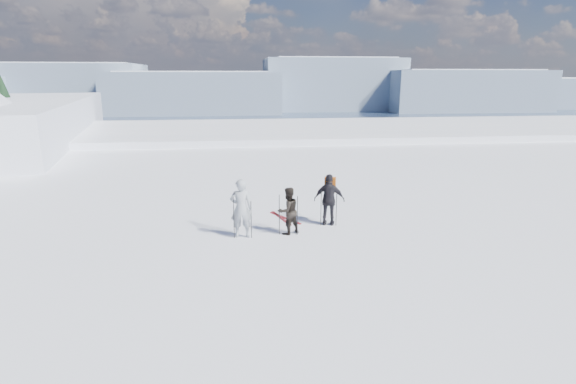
# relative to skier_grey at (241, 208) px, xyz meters

# --- Properties ---
(lake_basin) EXTENTS (820.00, 820.00, 71.62)m
(lake_basin) POSITION_rel_skier_grey_xyz_m (3.60, 26.05, -7.43)
(lake_basin) COLOR white
(lake_basin) RESTS_ON ground
(far_mountain_range) EXTENTS (770.00, 110.00, 53.00)m
(far_mountain_range) POSITION_rel_skier_grey_xyz_m (33.20, 450.83, -8.12)
(far_mountain_range) COLOR slate
(far_mountain_range) RESTS_ON ground
(skier_grey) EXTENTS (0.70, 0.49, 1.85)m
(skier_grey) POSITION_rel_skier_grey_xyz_m (0.00, 0.00, 0.00)
(skier_grey) COLOR #949AA2
(skier_grey) RESTS_ON ground
(skier_dark) EXTENTS (0.91, 0.84, 1.51)m
(skier_dark) POSITION_rel_skier_grey_xyz_m (1.47, 0.12, -0.17)
(skier_dark) COLOR black
(skier_dark) RESTS_ON ground
(skier_pack) EXTENTS (1.10, 0.69, 1.74)m
(skier_pack) POSITION_rel_skier_grey_xyz_m (2.94, 0.82, -0.05)
(skier_pack) COLOR black
(skier_pack) RESTS_ON ground
(backpack) EXTENTS (0.42, 0.30, 0.50)m
(backpack) POSITION_rel_skier_grey_xyz_m (3.00, 1.06, 1.07)
(backpack) COLOR #B85311
(backpack) RESTS_ON skier_pack
(ski_poles) EXTENTS (3.42, 0.95, 1.33)m
(ski_poles) POSITION_rel_skier_grey_xyz_m (1.45, 0.22, -0.30)
(ski_poles) COLOR black
(ski_poles) RESTS_ON ground
(skis_loose) EXTENTS (0.97, 1.66, 0.03)m
(skis_loose) POSITION_rel_skier_grey_xyz_m (1.49, 1.70, -0.91)
(skis_loose) COLOR black
(skis_loose) RESTS_ON ground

